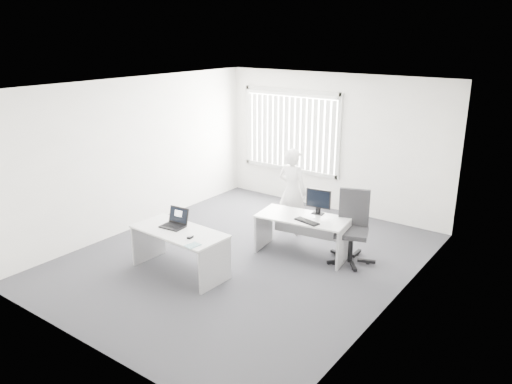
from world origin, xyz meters
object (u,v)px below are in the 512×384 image
Objects in this scene: desk_near at (180,242)px; monitor at (318,202)px; desk_far at (302,227)px; office_chair at (351,240)px; laptop at (172,219)px; person at (292,191)px.

monitor is at bearing 57.87° from desk_near.
desk_far is 1.34× the size of office_chair.
monitor is (1.32, 1.92, 0.39)m from desk_near.
monitor is (1.49, 1.89, 0.06)m from laptop.
monitor reaches higher than desk_near.
desk_far is at bearing 56.74° from desk_near.
person is (-0.66, 0.72, 0.31)m from desk_far.
office_chair is (0.76, 0.27, -0.12)m from desk_far.
person is at bearing 142.31° from office_chair.
laptop is 2.40m from monitor.
office_chair is 2.88m from laptop.
monitor is at bearing 160.45° from office_chair.
person is (-1.42, 0.45, 0.44)m from office_chair.
person is 4.44× the size of laptop.
desk_far is 0.97× the size of person.
desk_near is 2.36m from monitor.
desk_far is 3.66× the size of monitor.
laptop is at bearing -137.84° from desk_far.
laptop is (-0.70, -2.34, 0.03)m from person.
laptop is (-1.36, -1.62, 0.35)m from desk_far.
desk_near is at bearing -132.31° from monitor.
office_chair is 2.74× the size of monitor.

